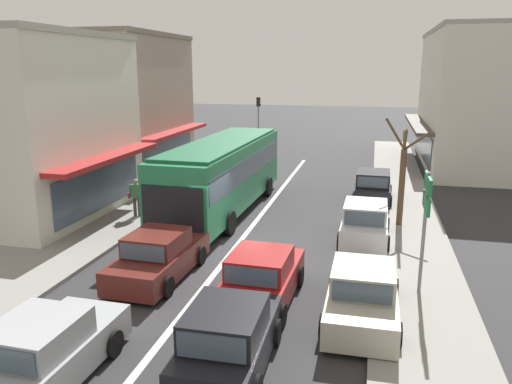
# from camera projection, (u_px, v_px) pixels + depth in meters

# --- Properties ---
(ground_plane) EXTENTS (140.00, 140.00, 0.00)m
(ground_plane) POSITION_uv_depth(u_px,v_px,m) (235.00, 247.00, 18.09)
(ground_plane) COLOR #2D2D30
(lane_centre_line) EXTENTS (0.20, 28.00, 0.01)m
(lane_centre_line) POSITION_uv_depth(u_px,v_px,m) (260.00, 216.00, 21.87)
(lane_centre_line) COLOR silver
(lane_centre_line) RESTS_ON ground
(sidewalk_left) EXTENTS (5.20, 44.00, 0.14)m
(sidewalk_left) POSITION_uv_depth(u_px,v_px,m) (138.00, 195.00, 25.26)
(sidewalk_left) COLOR gray
(sidewalk_left) RESTS_ON ground
(kerb_right) EXTENTS (2.80, 44.00, 0.12)m
(kerb_right) POSITION_uv_depth(u_px,v_px,m) (404.00, 212.00, 22.36)
(kerb_right) COLOR gray
(kerb_right) RESTS_ON ground
(shopfront_corner_near) EXTENTS (8.49, 8.19, 7.78)m
(shopfront_corner_near) POSITION_uv_depth(u_px,v_px,m) (18.00, 127.00, 21.29)
(shopfront_corner_near) COLOR silver
(shopfront_corner_near) RESTS_ON ground
(shopfront_mid_block) EXTENTS (7.33, 8.83, 8.26)m
(shopfront_mid_block) POSITION_uv_depth(u_px,v_px,m) (118.00, 106.00, 29.48)
(shopfront_mid_block) COLOR gray
(shopfront_mid_block) RESTS_ON ground
(building_right_far) EXTENTS (8.13, 13.21, 8.74)m
(building_right_far) POSITION_uv_depth(u_px,v_px,m) (484.00, 99.00, 32.03)
(building_right_far) COLOR silver
(building_right_far) RESTS_ON ground
(city_bus) EXTENTS (2.97, 10.92, 3.23)m
(city_bus) POSITION_uv_depth(u_px,v_px,m) (223.00, 171.00, 22.06)
(city_bus) COLOR #237A4C
(city_bus) RESTS_ON ground
(hatchback_adjacent_lane_lead) EXTENTS (1.86, 3.72, 1.54)m
(hatchback_adjacent_lane_lead) POSITION_uv_depth(u_px,v_px,m) (229.00, 339.00, 10.63)
(hatchback_adjacent_lane_lead) COLOR black
(hatchback_adjacent_lane_lead) RESTS_ON ground
(sedan_behind_bus_mid) EXTENTS (2.00, 4.25, 1.47)m
(sedan_behind_bus_mid) POSITION_uv_depth(u_px,v_px,m) (261.00, 279.00, 13.73)
(sedan_behind_bus_mid) COLOR maroon
(sedan_behind_bus_mid) RESTS_ON ground
(sedan_adjacent_lane_trail) EXTENTS (2.03, 4.27, 1.47)m
(sedan_adjacent_lane_trail) POSITION_uv_depth(u_px,v_px,m) (159.00, 257.00, 15.38)
(sedan_adjacent_lane_trail) COLOR #561E19
(sedan_adjacent_lane_trail) RESTS_ON ground
(sedan_behind_bus_near) EXTENTS (1.98, 4.24, 1.47)m
(sedan_behind_bus_near) POSITION_uv_depth(u_px,v_px,m) (41.00, 355.00, 10.11)
(sedan_behind_bus_near) COLOR #9EA3A8
(sedan_behind_bus_near) RESTS_ON ground
(parked_sedan_kerb_front) EXTENTS (1.91, 4.21, 1.47)m
(parked_sedan_kerb_front) POSITION_uv_depth(u_px,v_px,m) (362.00, 295.00, 12.82)
(parked_sedan_kerb_front) COLOR #B7B29E
(parked_sedan_kerb_front) RESTS_ON ground
(parked_hatchback_kerb_second) EXTENTS (1.86, 3.72, 1.54)m
(parked_hatchback_kerb_second) POSITION_uv_depth(u_px,v_px,m) (365.00, 223.00, 18.56)
(parked_hatchback_kerb_second) COLOR silver
(parked_hatchback_kerb_second) RESTS_ON ground
(parked_hatchback_kerb_third) EXTENTS (1.87, 3.73, 1.54)m
(parked_hatchback_kerb_third) POSITION_uv_depth(u_px,v_px,m) (373.00, 187.00, 24.09)
(parked_hatchback_kerb_third) COLOR black
(parked_hatchback_kerb_third) RESTS_ON ground
(traffic_light_downstreet) EXTENTS (0.32, 0.24, 4.20)m
(traffic_light_downstreet) POSITION_uv_depth(u_px,v_px,m) (258.00, 115.00, 37.56)
(traffic_light_downstreet) COLOR gray
(traffic_light_downstreet) RESTS_ON ground
(directional_road_sign) EXTENTS (0.10, 1.40, 3.60)m
(directional_road_sign) POSITION_uv_depth(u_px,v_px,m) (426.00, 204.00, 13.61)
(directional_road_sign) COLOR gray
(directional_road_sign) RESTS_ON ground
(street_tree_right) EXTENTS (1.75, 1.62, 4.43)m
(street_tree_right) POSITION_uv_depth(u_px,v_px,m) (402.00, 179.00, 19.90)
(street_tree_right) COLOR brown
(street_tree_right) RESTS_ON ground
(pedestrian_with_handbag_near) EXTENTS (0.63, 0.46, 1.63)m
(pedestrian_with_handbag_near) POSITION_uv_depth(u_px,v_px,m) (136.00, 195.00, 21.18)
(pedestrian_with_handbag_near) COLOR #4C4742
(pedestrian_with_handbag_near) RESTS_ON sidewalk_left
(pedestrian_browsing_midblock) EXTENTS (0.53, 0.58, 1.63)m
(pedestrian_browsing_midblock) POSITION_uv_depth(u_px,v_px,m) (206.00, 159.00, 29.65)
(pedestrian_browsing_midblock) COLOR #4C4742
(pedestrian_browsing_midblock) RESTS_ON sidewalk_left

